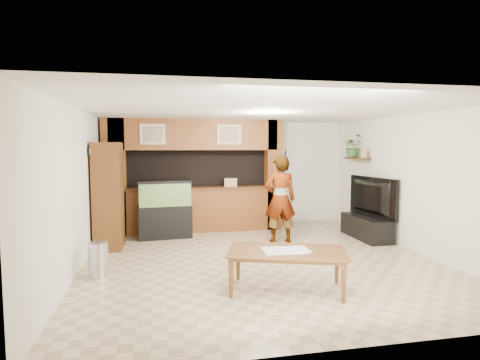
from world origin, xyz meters
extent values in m
plane|color=#C4AF88|center=(0.00, 0.00, 0.00)|extent=(6.50, 6.50, 0.00)
plane|color=white|center=(0.00, 0.00, 2.60)|extent=(6.50, 6.50, 0.00)
plane|color=silver|center=(0.00, 3.25, 1.30)|extent=(6.00, 0.00, 6.00)
plane|color=silver|center=(-3.00, 0.00, 1.30)|extent=(0.00, 6.50, 6.50)
plane|color=silver|center=(3.00, 0.00, 1.30)|extent=(0.00, 6.50, 6.50)
cube|color=brown|center=(-0.90, 2.45, 0.50)|extent=(3.80, 0.35, 1.00)
cube|color=#5E3216|center=(-0.90, 2.45, 1.02)|extent=(3.80, 0.43, 0.04)
cube|color=brown|center=(-0.90, 2.45, 2.25)|extent=(3.80, 0.35, 0.70)
cube|color=brown|center=(-2.70, 2.45, 1.30)|extent=(0.50, 0.35, 2.60)
cube|color=brown|center=(0.95, 2.45, 1.30)|extent=(0.35, 0.35, 2.60)
cube|color=black|center=(-0.90, 3.00, 1.45)|extent=(4.20, 0.45, 0.85)
cube|color=#C8B285|center=(-1.85, 2.26, 2.25)|extent=(0.55, 0.03, 0.45)
cube|color=tan|center=(-1.85, 2.24, 2.25)|extent=(0.43, 0.01, 0.35)
cube|color=#C8B285|center=(-0.15, 2.26, 2.25)|extent=(0.55, 0.03, 0.45)
cube|color=tan|center=(-0.15, 2.24, 2.25)|extent=(0.43, 0.01, 0.35)
cylinder|color=black|center=(-2.97, 1.00, 1.90)|extent=(0.04, 0.25, 0.25)
cylinder|color=white|center=(-2.94, 1.00, 1.90)|extent=(0.01, 0.21, 0.21)
cube|color=#5E3216|center=(2.85, 1.95, 1.70)|extent=(0.25, 0.90, 0.04)
cube|color=#5E3216|center=(-2.70, 1.34, 1.03)|extent=(0.52, 0.84, 2.06)
cylinder|color=#B2B2B7|center=(-2.65, -0.49, 0.27)|extent=(0.30, 0.30, 0.55)
cube|color=black|center=(-1.62, 1.95, 0.35)|extent=(1.13, 0.43, 0.71)
cube|color=#348253|center=(-1.62, 1.95, 0.95)|extent=(1.09, 0.40, 0.49)
cube|color=black|center=(-1.62, 1.95, 1.23)|extent=(1.13, 0.43, 0.06)
cube|color=black|center=(2.65, 1.07, 0.23)|extent=(0.52, 1.41, 0.47)
imported|color=black|center=(2.65, 1.07, 0.90)|extent=(0.42, 1.50, 0.86)
cube|color=#C8B285|center=(2.85, 1.60, 1.82)|extent=(0.04, 0.15, 0.20)
imported|color=#2D6026|center=(2.82, 2.12, 1.99)|extent=(0.61, 0.57, 0.54)
imported|color=tan|center=(0.71, 1.09, 0.90)|extent=(0.68, 0.47, 1.80)
cylinder|color=black|center=(0.76, 0.93, 1.83)|extent=(0.03, 0.09, 0.14)
imported|color=#5E3216|center=(-0.03, -1.62, 0.28)|extent=(1.81, 1.36, 0.56)
cube|color=silver|center=(0.03, -1.59, 0.57)|extent=(0.51, 0.37, 0.01)
cube|color=silver|center=(-0.06, -1.59, 0.57)|extent=(0.59, 0.45, 0.01)
cube|color=tan|center=(-0.08, 2.45, 1.14)|extent=(0.33, 0.26, 0.19)
camera|label=1|loc=(-1.73, -6.76, 2.01)|focal=30.00mm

